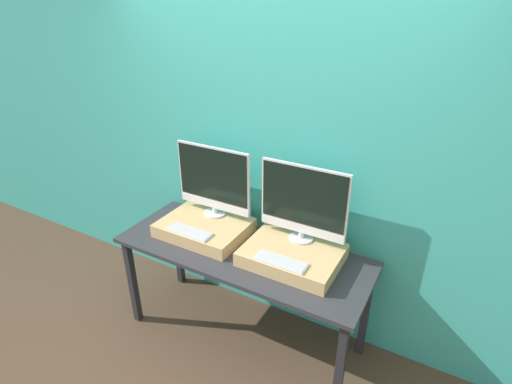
# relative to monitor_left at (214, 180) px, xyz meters

# --- Properties ---
(ground_plane) EXTENTS (12.00, 12.00, 0.00)m
(ground_plane) POSITION_rel_monitor_left_xyz_m (0.35, -0.53, -1.17)
(ground_plane) COLOR #4C3828
(wall_back) EXTENTS (8.00, 0.04, 2.60)m
(wall_back) POSITION_rel_monitor_left_xyz_m (0.35, 0.21, 0.13)
(wall_back) COLOR teal
(wall_back) RESTS_ON ground_plane
(workbench) EXTENTS (1.79, 0.67, 0.79)m
(workbench) POSITION_rel_monitor_left_xyz_m (0.35, -0.19, -0.46)
(workbench) COLOR #2D2D33
(workbench) RESTS_ON ground_plane
(wooden_riser_left) EXTENTS (0.62, 0.47, 0.10)m
(wooden_riser_left) POSITION_rel_monitor_left_xyz_m (0.00, -0.14, -0.33)
(wooden_riser_left) COLOR tan
(wooden_riser_left) RESTS_ON workbench
(monitor_left) EXTENTS (0.60, 0.17, 0.54)m
(monitor_left) POSITION_rel_monitor_left_xyz_m (0.00, 0.00, 0.00)
(monitor_left) COLOR silver
(monitor_left) RESTS_ON wooden_riser_left
(keyboard_left) EXTENTS (0.33, 0.11, 0.01)m
(keyboard_left) POSITION_rel_monitor_left_xyz_m (0.00, -0.31, -0.27)
(keyboard_left) COLOR silver
(keyboard_left) RESTS_ON wooden_riser_left
(wooden_riser_right) EXTENTS (0.62, 0.47, 0.10)m
(wooden_riser_right) POSITION_rel_monitor_left_xyz_m (0.71, -0.14, -0.33)
(wooden_riser_right) COLOR tan
(wooden_riser_right) RESTS_ON workbench
(monitor_right) EXTENTS (0.60, 0.17, 0.54)m
(monitor_right) POSITION_rel_monitor_left_xyz_m (0.71, 0.00, 0.00)
(monitor_right) COLOR silver
(monitor_right) RESTS_ON wooden_riser_right
(keyboard_right) EXTENTS (0.33, 0.11, 0.01)m
(keyboard_right) POSITION_rel_monitor_left_xyz_m (0.71, -0.31, -0.27)
(keyboard_right) COLOR silver
(keyboard_right) RESTS_ON wooden_riser_right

